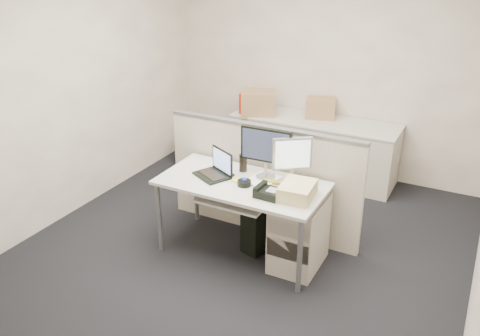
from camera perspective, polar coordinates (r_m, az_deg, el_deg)
The scene contains 27 objects.
floor at distance 4.91m, azimuth 0.20°, elevation -9.34°, with size 4.00×4.50×0.01m, color black.
wall_back at distance 6.33m, azimuth 9.77°, elevation 11.44°, with size 4.00×0.02×2.70m, color silver.
wall_front at distance 2.70m, azimuth -22.42°, elevation -8.04°, with size 4.00×0.02×2.70m, color silver.
wall_left at distance 5.49m, azimuth -18.91°, elevation 8.55°, with size 0.02×4.50×2.70m, color silver.
desk at distance 4.58m, azimuth 0.21°, elevation -2.33°, with size 1.50×0.75×0.73m.
keyboard_tray at distance 4.46m, azimuth -0.86°, elevation -3.76°, with size 0.62×0.32×0.02m, color #B6B5AC.
drawer_pedestal at distance 4.59m, azimuth 6.66°, elevation -7.28°, with size 0.40×0.55×0.65m, color beige.
cubicle_partition at distance 4.99m, azimuth 2.55°, elevation -1.49°, with size 2.00×0.06×1.10m, color beige.
back_counter at distance 6.33m, azimuth 8.23°, elevation 2.14°, with size 2.00×0.60×0.72m, color beige.
monitor_main at distance 4.54m, azimuth 2.94°, elevation 1.62°, with size 0.48×0.18×0.48m, color black.
monitor_small at distance 4.46m, azimuth 5.85°, elevation 0.75°, with size 0.35×0.17×0.43m, color #B7B7BC.
laptop at distance 4.62m, azimuth -3.22°, elevation 0.39°, with size 0.32×0.24×0.24m, color black.
trackball at distance 4.48m, azimuth 0.48°, elevation -1.70°, with size 0.12×0.12×0.05m, color black.
desk_phone at distance 4.29m, azimuth 3.20°, elevation -2.82°, with size 0.21×0.17×0.07m, color black.
paper_stack at distance 4.58m, azimuth 2.56°, elevation -1.32°, with size 0.24×0.30×0.01m, color white.
sticky_pad at distance 4.57m, azimuth -0.35°, elevation -1.41°, with size 0.07×0.07×0.01m, color yellow.
travel_mug at distance 4.74m, azimuth 0.35°, elevation 0.51°, with size 0.07×0.07×0.15m, color black.
banana at distance 4.53m, azimuth 3.55°, elevation -1.50°, with size 0.17×0.04×0.04m, color yellow.
cellphone at distance 4.65m, azimuth -1.15°, elevation -0.92°, with size 0.05×0.10×0.01m, color black.
manila_folders at distance 4.28m, azimuth 6.47°, elevation -2.55°, with size 0.27×0.34×0.13m, color beige.
keyboard at distance 4.50m, azimuth -1.18°, elevation -3.15°, with size 0.44×0.16×0.02m, color black.
pc_tower_desk at distance 4.89m, azimuth 2.87°, elevation -6.34°, with size 0.20×0.49×0.46m, color black.
pc_tower_spare_dark at distance 6.69m, azimuth -4.09°, elevation 2.19°, with size 0.18×0.45×0.42m, color black.
pc_tower_spare_silver at distance 6.85m, azimuth -6.22°, elevation 2.46°, with size 0.16×0.41×0.38m, color #B7B7BC.
cardboard_box_left at distance 6.30m, azimuth 2.10°, elevation 7.24°, with size 0.41×0.31×0.31m, color olive.
cardboard_box_right at distance 6.27m, azimuth 9.02°, elevation 6.59°, with size 0.35×0.27×0.25m, color olive.
red_binder at distance 6.43m, azimuth 0.64°, elevation 7.43°, with size 0.07×0.29×0.27m, color #B21A02.
Camera 1 is at (1.87, -3.65, 2.70)m, focal length 38.00 mm.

